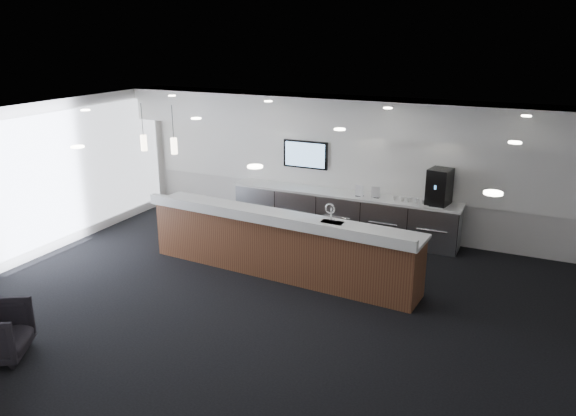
% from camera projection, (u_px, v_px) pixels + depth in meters
% --- Properties ---
extents(ground, '(10.00, 10.00, 0.00)m').
position_uv_depth(ground, '(266.00, 303.00, 9.24)').
color(ground, black).
rests_on(ground, ground).
extents(ceiling, '(10.00, 8.00, 0.02)m').
position_uv_depth(ceiling, '(264.00, 121.00, 8.34)').
color(ceiling, black).
rests_on(ceiling, back_wall).
extents(back_wall, '(10.00, 0.02, 3.00)m').
position_uv_depth(back_wall, '(349.00, 164.00, 12.24)').
color(back_wall, white).
rests_on(back_wall, ground).
extents(left_wall, '(0.02, 8.00, 3.00)m').
position_uv_depth(left_wall, '(35.00, 182.00, 10.81)').
color(left_wall, white).
rests_on(left_wall, ground).
extents(soffit_bulkhead, '(10.00, 0.90, 0.70)m').
position_uv_depth(soffit_bulkhead, '(344.00, 114.00, 11.51)').
color(soffit_bulkhead, white).
rests_on(soffit_bulkhead, back_wall).
extents(alcove_panel, '(9.80, 0.06, 1.40)m').
position_uv_depth(alcove_panel, '(349.00, 160.00, 12.19)').
color(alcove_panel, white).
rests_on(alcove_panel, back_wall).
extents(window_blinds_wall, '(0.04, 7.36, 2.55)m').
position_uv_depth(window_blinds_wall, '(36.00, 182.00, 10.79)').
color(window_blinds_wall, silver).
rests_on(window_blinds_wall, left_wall).
extents(back_credenza, '(5.06, 0.66, 0.95)m').
position_uv_depth(back_credenza, '(342.00, 214.00, 12.24)').
color(back_credenza, gray).
rests_on(back_credenza, ground).
extents(wall_tv, '(1.05, 0.08, 0.62)m').
position_uv_depth(wall_tv, '(305.00, 154.00, 12.52)').
color(wall_tv, black).
rests_on(wall_tv, back_wall).
extents(pendant_left, '(0.12, 0.12, 0.30)m').
position_uv_depth(pendant_left, '(168.00, 148.00, 10.22)').
color(pendant_left, '#FFE8C6').
rests_on(pendant_left, ceiling).
extents(pendant_right, '(0.12, 0.12, 0.30)m').
position_uv_depth(pendant_right, '(137.00, 145.00, 10.51)').
color(pendant_right, '#FFE8C6').
rests_on(pendant_right, ceiling).
extents(ceiling_can_lights, '(7.00, 5.00, 0.02)m').
position_uv_depth(ceiling_can_lights, '(264.00, 123.00, 8.34)').
color(ceiling_can_lights, white).
rests_on(ceiling_can_lights, ceiling).
extents(service_counter, '(5.32, 1.23, 1.49)m').
position_uv_depth(service_counter, '(280.00, 244.00, 10.22)').
color(service_counter, '#542D1C').
rests_on(service_counter, ground).
extents(coffee_machine, '(0.49, 0.58, 0.73)m').
position_uv_depth(coffee_machine, '(439.00, 187.00, 11.21)').
color(coffee_machine, black).
rests_on(coffee_machine, back_credenza).
extents(info_sign_left, '(0.18, 0.06, 0.25)m').
position_uv_depth(info_sign_left, '(359.00, 191.00, 11.79)').
color(info_sign_left, white).
rests_on(info_sign_left, back_credenza).
extents(info_sign_right, '(0.18, 0.07, 0.24)m').
position_uv_depth(info_sign_right, '(376.00, 192.00, 11.70)').
color(info_sign_right, white).
rests_on(info_sign_right, back_credenza).
extents(cup_0, '(0.10, 0.10, 0.09)m').
position_uv_depth(cup_0, '(422.00, 202.00, 11.32)').
color(cup_0, white).
rests_on(cup_0, back_credenza).
extents(cup_1, '(0.14, 0.14, 0.09)m').
position_uv_depth(cup_1, '(415.00, 201.00, 11.38)').
color(cup_1, white).
rests_on(cup_1, back_credenza).
extents(cup_2, '(0.12, 0.12, 0.09)m').
position_uv_depth(cup_2, '(409.00, 200.00, 11.44)').
color(cup_2, white).
rests_on(cup_2, back_credenza).
extents(cup_3, '(0.13, 0.13, 0.09)m').
position_uv_depth(cup_3, '(402.00, 199.00, 11.49)').
color(cup_3, white).
rests_on(cup_3, back_credenza).
extents(cup_4, '(0.13, 0.13, 0.09)m').
position_uv_depth(cup_4, '(395.00, 198.00, 11.55)').
color(cup_4, white).
rests_on(cup_4, back_credenza).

